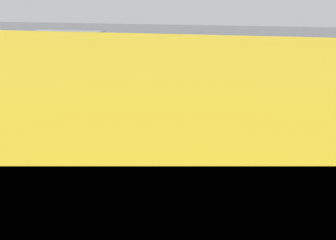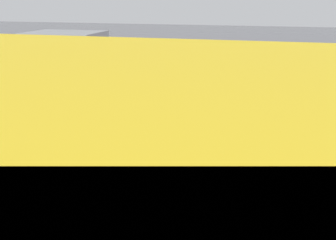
{
  "view_description": "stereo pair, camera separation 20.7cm",
  "coord_description": "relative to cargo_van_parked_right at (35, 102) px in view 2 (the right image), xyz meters",
  "views": [
    {
      "loc": [
        -1.38,
        8.4,
        3.42
      ],
      "look_at": [
        0.56,
        0.88,
        1.05
      ],
      "focal_mm": 42.88,
      "sensor_mm": 36.0,
      "label": 1
    },
    {
      "loc": [
        -1.58,
        8.35,
        3.42
      ],
      "look_at": [
        0.56,
        0.88,
        1.05
      ],
      "focal_mm": 42.88,
      "sensor_mm": 36.0,
      "label": 2
    }
  ],
  "objects": [
    {
      "name": "ground_plane",
      "position": [
        -3.7,
        -0.8,
        -1.18
      ],
      "size": [
        90.0,
        90.0,
        0.0
      ],
      "primitive_type": "plane",
      "color": "#4C4C51"
    },
    {
      "name": "slush_patch_under_van",
      "position": [
        -2.11,
        2.24,
        -1.18
      ],
      "size": [
        2.76,
        2.76,
        0.01
      ],
      "primitive_type": "cylinder",
      "color": "silver",
      "rests_on": "ground"
    },
    {
      "name": "slush_patch_mid_street",
      "position": [
        -5.8,
        0.65,
        -1.18
      ],
      "size": [
        2.2,
        2.2,
        0.01
      ],
      "primitive_type": "cylinder",
      "color": "silver",
      "rests_on": "ground"
    },
    {
      "name": "cargo_van_parked_right",
      "position": [
        0.0,
        0.0,
        0.0
      ],
      "size": [
        2.39,
        5.43,
        2.6
      ],
      "color": "gray",
      "rests_on": "ground"
    },
    {
      "name": "shopping_cart_vendor",
      "position": [
        -3.65,
        -0.59,
        -0.61
      ],
      "size": [
        0.77,
        0.95,
        1.04
      ],
      "color": "#B2B2B7",
      "rests_on": "ground"
    },
    {
      "name": "hand_dolly_boxes",
      "position": [
        -2.43,
        -0.28,
        -0.52
      ],
      "size": [
        0.74,
        0.84,
        1.32
      ],
      "color": "#515156",
      "rests_on": "ground"
    },
    {
      "name": "pedestrian_pink_side",
      "position": [
        -2.37,
        -1.01,
        0.39
      ],
      "size": [
        1.04,
        1.04,
        2.15
      ],
      "color": "black",
      "rests_on": "ground"
    },
    {
      "name": "pedestrian_black_side",
      "position": [
        -3.88,
        -1.48,
        0.41
      ],
      "size": [
        1.04,
        1.04,
        2.15
      ],
      "color": "black",
      "rests_on": "ground"
    },
    {
      "name": "pedestrian_white_side",
      "position": [
        -5.03,
        -0.02,
        0.39
      ],
      "size": [
        1.04,
        1.04,
        2.15
      ],
      "color": "black",
      "rests_on": "ground"
    }
  ]
}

